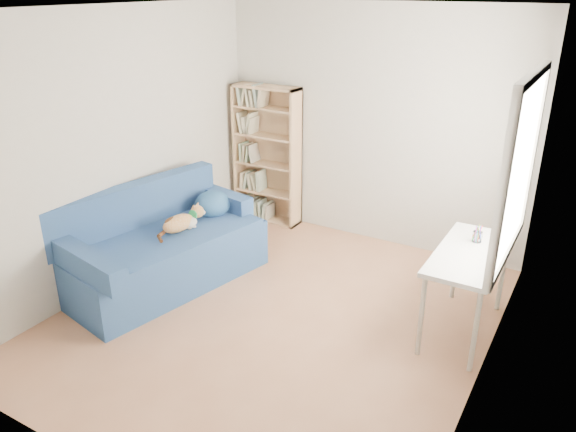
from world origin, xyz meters
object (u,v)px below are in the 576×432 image
object	(u,v)px
desk	(469,261)
bookshelf	(267,160)
pen_cup	(477,235)
sofa	(163,248)

from	to	relation	value
desk	bookshelf	bearing A→B (deg)	155.62
desk	pen_cup	distance (m)	0.26
bookshelf	desk	xyz separation A→B (m)	(2.73, -1.24, -0.10)
bookshelf	pen_cup	world-z (taller)	bookshelf
bookshelf	pen_cup	bearing A→B (deg)	-20.41
pen_cup	sofa	bearing A→B (deg)	-163.31
sofa	pen_cup	xyz separation A→B (m)	(2.78, 0.83, 0.45)
bookshelf	pen_cup	size ratio (longest dim) A/B	10.89
sofa	bookshelf	xyz separation A→B (m)	(0.06, 1.85, 0.41)
sofa	bookshelf	distance (m)	1.89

